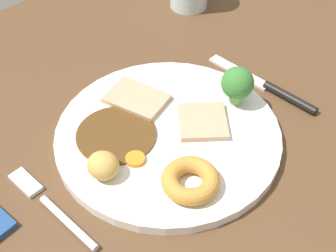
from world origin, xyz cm
name	(u,v)px	position (x,y,z in cm)	size (l,w,h in cm)	color
dining_table	(156,146)	(0.00, 0.00, 1.80)	(120.00, 84.00, 3.60)	brown
dinner_plate	(168,135)	(0.84, -1.40, 4.30)	(29.24, 29.24, 1.40)	white
gravy_pool	(116,134)	(-4.41, 2.68, 5.15)	(10.33, 10.33, 0.30)	#563819
meat_slice_main	(137,98)	(1.83, 5.87, 5.40)	(8.08, 5.64, 0.80)	tan
meat_slice_under	(203,122)	(5.11, -3.52, 5.40)	(6.60, 6.16, 0.80)	tan
yorkshire_pudding	(191,180)	(-3.40, -9.56, 6.02)	(6.79, 6.79, 2.05)	#C68938
roast_potato_left	(103,165)	(-9.49, -1.30, 6.59)	(3.92, 3.66, 3.17)	tan
carrot_coin_front	(135,159)	(-5.45, -2.22, 5.26)	(2.42, 2.42, 0.52)	orange
broccoli_floret	(237,84)	(11.47, -3.65, 8.20)	(4.42, 4.42, 5.56)	#8CB766
fork	(50,205)	(-16.42, 0.12, 3.99)	(2.20, 15.30, 0.90)	silver
knife	(270,88)	(18.34, -4.63, 4.05)	(2.25, 18.55, 1.20)	black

